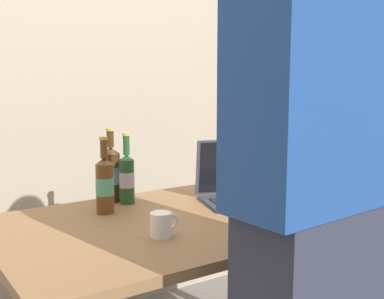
{
  "coord_description": "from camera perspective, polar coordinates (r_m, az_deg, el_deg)",
  "views": [
    {
      "loc": [
        -0.93,
        -1.5,
        1.26
      ],
      "look_at": [
        0.06,
        0.0,
        0.99
      ],
      "focal_mm": 46.35,
      "sensor_mm": 36.0,
      "label": 1
    }
  ],
  "objects": [
    {
      "name": "beer_bottle_amber",
      "position": [
        2.04,
        -7.49,
        -3.17
      ],
      "size": [
        0.06,
        0.06,
        0.29
      ],
      "color": "#1E5123",
      "rests_on": "desk"
    },
    {
      "name": "beer_bottle_dark",
      "position": [
        1.91,
        -10.01,
        -3.93
      ],
      "size": [
        0.07,
        0.07,
        0.29
      ],
      "color": "brown",
      "rests_on": "desk"
    },
    {
      "name": "back_wall",
      "position": [
        2.59,
        -12.62,
        9.34
      ],
      "size": [
        6.0,
        0.1,
        2.6
      ],
      "primitive_type": "cube",
      "color": "tan",
      "rests_on": "ground"
    },
    {
      "name": "laptop",
      "position": [
        2.1,
        5.87,
        -4.25
      ],
      "size": [
        0.42,
        0.36,
        0.25
      ],
      "color": "#383D4C",
      "rests_on": "desk"
    },
    {
      "name": "desk",
      "position": [
        1.87,
        -1.68,
        -10.69
      ],
      "size": [
        1.32,
        0.86,
        0.74
      ],
      "color": "olive",
      "rests_on": "ground"
    },
    {
      "name": "person_figure",
      "position": [
        1.28,
        13.7,
        -7.81
      ],
      "size": [
        0.47,
        0.31,
        1.77
      ],
      "color": "#2D3347",
      "rests_on": "ground"
    },
    {
      "name": "coffee_mug",
      "position": [
        1.63,
        -3.49,
        -8.6
      ],
      "size": [
        0.1,
        0.07,
        0.08
      ],
      "color": "white",
      "rests_on": "desk"
    },
    {
      "name": "beer_bottle_brown",
      "position": [
        2.08,
        -9.29,
        -2.69
      ],
      "size": [
        0.08,
        0.08,
        0.31
      ],
      "color": "#472B14",
      "rests_on": "desk"
    }
  ]
}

